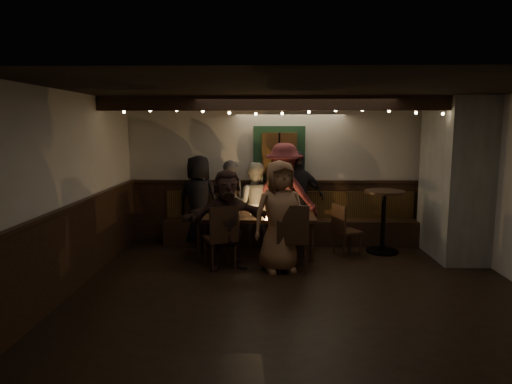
{
  "coord_description": "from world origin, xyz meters",
  "views": [
    {
      "loc": [
        -0.45,
        -5.98,
        2.15
      ],
      "look_at": [
        -0.61,
        1.6,
        1.05
      ],
      "focal_mm": 32.0,
      "sensor_mm": 36.0,
      "label": 1
    }
  ],
  "objects_px": {
    "person_e": "(298,199)",
    "high_top": "(384,213)",
    "dining_table": "(256,219)",
    "chair_near_right": "(293,234)",
    "person_c": "(254,204)",
    "person_a": "(199,200)",
    "person_g": "(280,216)",
    "person_f": "(227,219)",
    "person_b": "(230,203)",
    "person_d": "(284,195)",
    "chair_near_left": "(222,234)",
    "chair_end": "(343,227)"
  },
  "relations": [
    {
      "from": "chair_near_left",
      "to": "chair_near_right",
      "type": "relative_size",
      "value": 0.95
    },
    {
      "from": "dining_table",
      "to": "person_d",
      "type": "height_order",
      "value": "person_d"
    },
    {
      "from": "person_f",
      "to": "high_top",
      "type": "bearing_deg",
      "value": 6.43
    },
    {
      "from": "dining_table",
      "to": "chair_near_right",
      "type": "distance_m",
      "value": 1.02
    },
    {
      "from": "person_f",
      "to": "chair_near_right",
      "type": "bearing_deg",
      "value": -24.01
    },
    {
      "from": "chair_end",
      "to": "person_e",
      "type": "bearing_deg",
      "value": 138.6
    },
    {
      "from": "person_e",
      "to": "person_f",
      "type": "xyz_separation_m",
      "value": [
        -1.16,
        -1.38,
        -0.1
      ]
    },
    {
      "from": "chair_near_left",
      "to": "person_e",
      "type": "xyz_separation_m",
      "value": [
        1.24,
        1.43,
        0.31
      ]
    },
    {
      "from": "dining_table",
      "to": "person_a",
      "type": "bearing_deg",
      "value": 144.35
    },
    {
      "from": "chair_near_right",
      "to": "person_c",
      "type": "bearing_deg",
      "value": 110.76
    },
    {
      "from": "person_f",
      "to": "person_g",
      "type": "relative_size",
      "value": 0.91
    },
    {
      "from": "person_e",
      "to": "high_top",
      "type": "bearing_deg",
      "value": 142.56
    },
    {
      "from": "person_f",
      "to": "person_g",
      "type": "xyz_separation_m",
      "value": [
        0.78,
        -0.11,
        0.07
      ]
    },
    {
      "from": "person_a",
      "to": "person_b",
      "type": "bearing_deg",
      "value": -169.05
    },
    {
      "from": "person_e",
      "to": "chair_near_left",
      "type": "bearing_deg",
      "value": 28.45
    },
    {
      "from": "person_a",
      "to": "person_g",
      "type": "relative_size",
      "value": 0.98
    },
    {
      "from": "dining_table",
      "to": "person_e",
      "type": "bearing_deg",
      "value": 43.63
    },
    {
      "from": "person_c",
      "to": "chair_near_right",
      "type": "bearing_deg",
      "value": 121.23
    },
    {
      "from": "person_g",
      "to": "person_e",
      "type": "bearing_deg",
      "value": 58.78
    },
    {
      "from": "dining_table",
      "to": "chair_end",
      "type": "relative_size",
      "value": 2.26
    },
    {
      "from": "chair_near_left",
      "to": "chair_near_right",
      "type": "xyz_separation_m",
      "value": [
        1.06,
        -0.13,
        0.03
      ]
    },
    {
      "from": "chair_near_right",
      "to": "person_f",
      "type": "distance_m",
      "value": 1.01
    },
    {
      "from": "dining_table",
      "to": "person_f",
      "type": "distance_m",
      "value": 0.79
    },
    {
      "from": "chair_near_left",
      "to": "high_top",
      "type": "xyz_separation_m",
      "value": [
        2.66,
        1.0,
        0.13
      ]
    },
    {
      "from": "person_e",
      "to": "person_g",
      "type": "bearing_deg",
      "value": 55.22
    },
    {
      "from": "person_b",
      "to": "chair_near_left",
      "type": "bearing_deg",
      "value": 100.6
    },
    {
      "from": "person_c",
      "to": "person_f",
      "type": "relative_size",
      "value": 0.99
    },
    {
      "from": "chair_near_left",
      "to": "person_f",
      "type": "xyz_separation_m",
      "value": [
        0.08,
        0.05,
        0.21
      ]
    },
    {
      "from": "dining_table",
      "to": "high_top",
      "type": "distance_m",
      "value": 2.19
    },
    {
      "from": "person_a",
      "to": "person_c",
      "type": "height_order",
      "value": "person_a"
    },
    {
      "from": "person_c",
      "to": "person_g",
      "type": "bearing_deg",
      "value": 115.4
    },
    {
      "from": "person_b",
      "to": "person_f",
      "type": "xyz_separation_m",
      "value": [
        0.07,
        -1.39,
        -0.02
      ]
    },
    {
      "from": "chair_near_left",
      "to": "high_top",
      "type": "distance_m",
      "value": 2.85
    },
    {
      "from": "person_a",
      "to": "person_e",
      "type": "relative_size",
      "value": 0.95
    },
    {
      "from": "high_top",
      "to": "person_f",
      "type": "height_order",
      "value": "person_f"
    },
    {
      "from": "dining_table",
      "to": "person_g",
      "type": "bearing_deg",
      "value": -64.52
    },
    {
      "from": "person_b",
      "to": "person_f",
      "type": "distance_m",
      "value": 1.39
    },
    {
      "from": "person_g",
      "to": "chair_near_right",
      "type": "bearing_deg",
      "value": -35.71
    },
    {
      "from": "person_c",
      "to": "person_d",
      "type": "xyz_separation_m",
      "value": [
        0.53,
        -0.14,
        0.17
      ]
    },
    {
      "from": "dining_table",
      "to": "high_top",
      "type": "relative_size",
      "value": 1.81
    },
    {
      "from": "chair_near_right",
      "to": "person_c",
      "type": "relative_size",
      "value": 0.68
    },
    {
      "from": "person_g",
      "to": "person_d",
      "type": "bearing_deg",
      "value": 68.08
    },
    {
      "from": "person_a",
      "to": "chair_end",
      "type": "bearing_deg",
      "value": 179.6
    },
    {
      "from": "chair_end",
      "to": "person_g",
      "type": "bearing_deg",
      "value": -141.7
    },
    {
      "from": "dining_table",
      "to": "person_g",
      "type": "distance_m",
      "value": 0.88
    },
    {
      "from": "chair_near_left",
      "to": "person_f",
      "type": "distance_m",
      "value": 0.23
    },
    {
      "from": "high_top",
      "to": "person_d",
      "type": "relative_size",
      "value": 0.58
    },
    {
      "from": "person_c",
      "to": "person_d",
      "type": "bearing_deg",
      "value": 175.86
    },
    {
      "from": "chair_near_left",
      "to": "chair_near_right",
      "type": "height_order",
      "value": "chair_near_right"
    },
    {
      "from": "person_a",
      "to": "person_g",
      "type": "height_order",
      "value": "person_g"
    }
  ]
}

